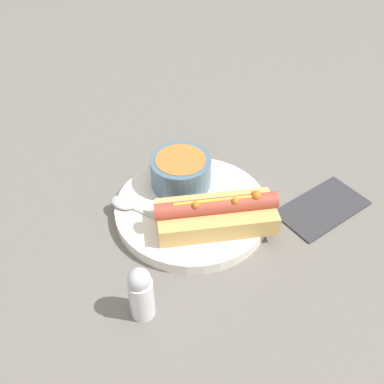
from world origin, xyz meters
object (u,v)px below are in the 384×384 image
soup_bowl (179,171)px  salt_shaker (141,293)px  spoon (131,206)px  hot_dog (216,214)px

soup_bowl → salt_shaker: (-0.12, -0.21, -0.00)m
spoon → salt_shaker: 0.18m
soup_bowl → spoon: soup_bowl is taller
hot_dog → spoon: bearing=156.6°
spoon → soup_bowl: bearing=-111.9°
soup_bowl → spoon: bearing=-161.7°
hot_dog → salt_shaker: bearing=-134.0°
soup_bowl → spoon: (-0.09, -0.03, -0.02)m
hot_dog → spoon: hot_dog is taller
salt_shaker → spoon: bearing=81.4°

